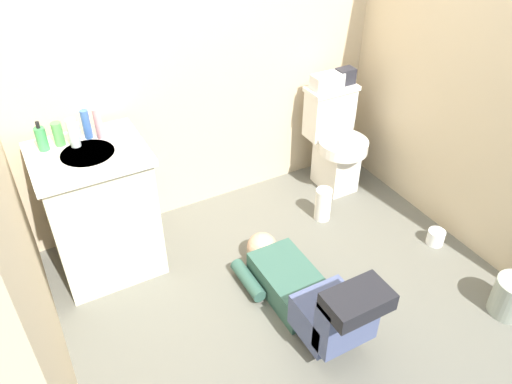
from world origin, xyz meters
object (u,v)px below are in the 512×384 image
at_px(paper_towel_roll, 323,204).
at_px(soap_dispenser, 42,138).
at_px(bottle_green, 58,134).
at_px(bottle_blue, 86,124).
at_px(faucet, 78,131).
at_px(bottle_clear, 73,133).
at_px(bottle_pink, 98,124).
at_px(vanity_cabinet, 101,211).
at_px(toilet_paper_roll, 436,237).
at_px(tissue_box, 327,81).
at_px(toilet, 335,141).
at_px(person_plumber, 308,294).
at_px(toiletry_bag, 345,76).
at_px(trash_can, 512,297).

bearing_deg(paper_towel_roll, soap_dispenser, 166.76).
height_order(bottle_green, bottle_blue, bottle_blue).
xyz_separation_m(faucet, bottle_blue, (0.05, -0.01, 0.03)).
distance_m(faucet, bottle_green, 0.11).
xyz_separation_m(bottle_clear, bottle_pink, (0.14, 0.02, 0.01)).
distance_m(vanity_cabinet, toilet_paper_roll, 2.10).
distance_m(tissue_box, bottle_blue, 1.61).
bearing_deg(toilet_paper_roll, faucet, 153.11).
relative_size(vanity_cabinet, bottle_green, 6.18).
distance_m(vanity_cabinet, bottle_pink, 0.51).
bearing_deg(toilet, person_plumber, -131.31).
height_order(faucet, toiletry_bag, faucet).
xyz_separation_m(paper_towel_roll, toilet_paper_roll, (0.50, -0.57, -0.07)).
bearing_deg(bottle_pink, tissue_box, 1.96).
xyz_separation_m(person_plumber, bottle_clear, (-0.87, 1.00, 0.72)).
bearing_deg(soap_dispenser, bottle_green, 6.22).
height_order(toilet, bottle_blue, bottle_blue).
relative_size(trash_can, toilet_paper_roll, 2.06).
bearing_deg(bottle_clear, bottle_blue, 33.51).
xyz_separation_m(vanity_cabinet, bottle_pink, (0.11, 0.10, 0.49)).
xyz_separation_m(toilet, bottle_clear, (-1.73, 0.01, 0.53)).
relative_size(faucet, bottle_clear, 0.64).
relative_size(tissue_box, trash_can, 0.97).
bearing_deg(toilet, toilet_paper_roll, -77.52).
bearing_deg(soap_dispenser, faucet, 6.01).
bearing_deg(toiletry_bag, person_plumber, -132.07).
bearing_deg(soap_dispenser, trash_can, -37.48).
bearing_deg(tissue_box, toilet_paper_roll, -76.13).
relative_size(vanity_cabinet, faucet, 8.20).
xyz_separation_m(toiletry_bag, paper_towel_roll, (-0.41, -0.41, -0.69)).
xyz_separation_m(faucet, tissue_box, (1.65, 0.02, -0.07)).
relative_size(faucet, toiletry_bag, 0.81).
relative_size(bottle_green, bottle_blue, 0.81).
relative_size(bottle_clear, paper_towel_roll, 0.66).
distance_m(faucet, toilet_paper_roll, 2.28).
distance_m(tissue_box, soap_dispenser, 1.84).
relative_size(person_plumber, bottle_blue, 6.51).
bearing_deg(toilet_paper_roll, toilet, 102.48).
bearing_deg(person_plumber, trash_can, -27.04).
distance_m(bottle_pink, toilet_paper_roll, 2.19).
xyz_separation_m(toiletry_bag, trash_can, (0.03, -1.59, -0.69)).
distance_m(vanity_cabinet, paper_towel_roll, 1.45).
bearing_deg(bottle_green, bottle_pink, -6.98).
distance_m(toiletry_bag, bottle_blue, 1.76).
relative_size(vanity_cabinet, trash_can, 3.61).
height_order(vanity_cabinet, paper_towel_roll, vanity_cabinet).
bearing_deg(bottle_blue, toilet, -2.38).
height_order(faucet, tissue_box, faucet).
bearing_deg(vanity_cabinet, toiletry_bag, 4.97).
bearing_deg(bottle_clear, bottle_pink, 9.67).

